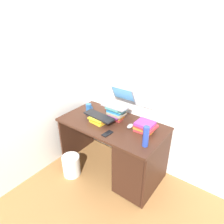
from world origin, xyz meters
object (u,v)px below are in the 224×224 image
object	(u,v)px
book_stack_keyboard_riser	(99,119)
computer_mouse	(130,126)
desk	(133,156)
book_stack_tall	(116,112)
mug	(89,107)
book_stack_side	(145,127)
wastebasket	(71,165)
water_bottle	(146,136)
laptop	(119,101)
cell_phone	(107,134)
keyboard	(99,116)

from	to	relation	value
book_stack_keyboard_riser	computer_mouse	xyz separation A→B (m)	(0.39, 0.12, -0.02)
desk	book_stack_tall	xyz separation A→B (m)	(-0.35, 0.13, 0.44)
computer_mouse	mug	bearing A→B (deg)	177.25
book_stack_side	wastebasket	distance (m)	1.13
desk	book_stack_tall	size ratio (longest dim) A/B	5.43
computer_mouse	water_bottle	distance (m)	0.40
laptop	computer_mouse	world-z (taller)	laptop
desk	book_stack_side	size ratio (longest dim) A/B	5.35
book_stack_side	water_bottle	size ratio (longest dim) A/B	1.07
laptop	mug	world-z (taller)	laptop
cell_phone	wastebasket	world-z (taller)	cell_phone
book_stack_keyboard_riser	water_bottle	xyz separation A→B (m)	(0.71, -0.09, 0.08)
book_stack_keyboard_riser	water_bottle	distance (m)	0.72
computer_mouse	book_stack_keyboard_riser	bearing A→B (deg)	-162.57
mug	wastebasket	size ratio (longest dim) A/B	0.41
book_stack_tall	mug	distance (m)	0.45
book_stack_tall	computer_mouse	world-z (taller)	book_stack_tall
cell_phone	mug	bearing A→B (deg)	155.87
computer_mouse	cell_phone	bearing A→B (deg)	-115.31
book_stack_side	keyboard	xyz separation A→B (m)	(-0.57, -0.15, 0.02)
water_bottle	desk	bearing A→B (deg)	147.20
keyboard	water_bottle	bearing A→B (deg)	-3.55
keyboard	wastebasket	world-z (taller)	keyboard
wastebasket	keyboard	bearing A→B (deg)	57.53
desk	water_bottle	size ratio (longest dim) A/B	5.70
keyboard	mug	xyz separation A→B (m)	(-0.31, 0.15, -0.03)
book_stack_keyboard_riser	water_bottle	world-z (taller)	water_bottle
book_stack_side	book_stack_keyboard_riser	bearing A→B (deg)	-164.70
desk	laptop	size ratio (longest dim) A/B	4.06
water_bottle	mug	bearing A→B (deg)	166.25
wastebasket	laptop	bearing A→B (deg)	58.44
computer_mouse	book_stack_side	bearing A→B (deg)	10.46
book_stack_keyboard_riser	book_stack_tall	bearing A→B (deg)	52.24
water_bottle	wastebasket	distance (m)	1.19
book_stack_tall	wastebasket	xyz separation A→B (m)	(-0.36, -0.52, -0.70)
keyboard	mug	distance (m)	0.35
water_bottle	cell_phone	size ratio (longest dim) A/B	1.71
keyboard	computer_mouse	bearing A→B (deg)	21.03
book_stack_tall	book_stack_keyboard_riser	size ratio (longest dim) A/B	1.01
desk	book_stack_keyboard_riser	distance (m)	0.62
laptop	cell_phone	xyz separation A→B (m)	(0.12, -0.40, -0.24)
desk	computer_mouse	distance (m)	0.38
computer_mouse	water_bottle	world-z (taller)	water_bottle
water_bottle	book_stack_keyboard_riser	bearing A→B (deg)	172.50
desk	book_stack_tall	bearing A→B (deg)	159.43
book_stack_keyboard_riser	laptop	distance (m)	0.35
book_stack_tall	book_stack_keyboard_riser	world-z (taller)	book_stack_tall
book_stack_side	cell_phone	xyz separation A→B (m)	(-0.31, -0.31, -0.05)
cell_phone	book_stack_side	bearing A→B (deg)	49.55
desk	laptop	distance (m)	0.71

